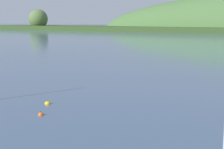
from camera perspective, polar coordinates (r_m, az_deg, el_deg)
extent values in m
sphere|color=#56703D|center=(282.05, -12.53, 9.29)|extent=(15.56, 15.56, 15.56)
sphere|color=#EA5B19|center=(25.74, -12.10, -6.83)|extent=(0.44, 0.44, 0.44)
cylinder|color=black|center=(25.67, -12.12, -6.28)|extent=(0.04, 0.04, 0.08)
sphere|color=yellow|center=(28.99, -10.99, -4.99)|extent=(0.51, 0.51, 0.51)
cylinder|color=black|center=(28.92, -11.00, -4.42)|extent=(0.04, 0.04, 0.08)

